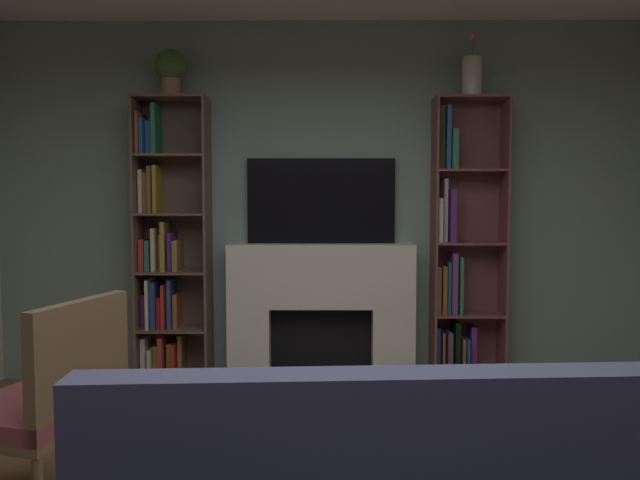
{
  "coord_description": "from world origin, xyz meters",
  "views": [
    {
      "loc": [
        0.02,
        -2.23,
        1.44
      ],
      "look_at": [
        0.0,
        1.05,
        1.23
      ],
      "focal_mm": 34.38,
      "sensor_mm": 36.0,
      "label": 1
    }
  ],
  "objects": [
    {
      "name": "bookshelf_right",
      "position": [
        1.08,
        2.52,
        1.02
      ],
      "size": [
        0.55,
        0.27,
        2.22
      ],
      "color": "brown",
      "rests_on": "ground_plane"
    },
    {
      "name": "vase_with_flowers",
      "position": [
        1.14,
        2.47,
        2.38
      ],
      "size": [
        0.15,
        0.15,
        0.47
      ],
      "color": "silver",
      "rests_on": "bookshelf_right"
    },
    {
      "name": "armchair",
      "position": [
        -1.23,
        0.5,
        0.53
      ],
      "size": [
        0.71,
        0.76,
        1.0
      ],
      "color": "brown",
      "rests_on": "ground_plane"
    },
    {
      "name": "tv",
      "position": [
        0.0,
        2.59,
        1.43
      ],
      "size": [
        1.15,
        0.06,
        0.66
      ],
      "primitive_type": "cube",
      "color": "black",
      "rests_on": "fireplace"
    },
    {
      "name": "wall_back_accent",
      "position": [
        0.0,
        2.65,
        1.42
      ],
      "size": [
        5.25,
        0.06,
        2.84
      ],
      "primitive_type": "cube",
      "color": "gray",
      "rests_on": "ground_plane"
    },
    {
      "name": "fireplace",
      "position": [
        0.0,
        2.5,
        0.59
      ],
      "size": [
        1.54,
        0.54,
        1.1
      ],
      "color": "white",
      "rests_on": "ground_plane"
    },
    {
      "name": "bookshelf_left",
      "position": [
        -1.2,
        2.5,
        1.0
      ],
      "size": [
        0.55,
        0.31,
        2.22
      ],
      "color": "brown",
      "rests_on": "ground_plane"
    },
    {
      "name": "potted_plant",
      "position": [
        -1.14,
        2.47,
        2.43
      ],
      "size": [
        0.24,
        0.24,
        0.36
      ],
      "color": "#A77251",
      "rests_on": "bookshelf_left"
    }
  ]
}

